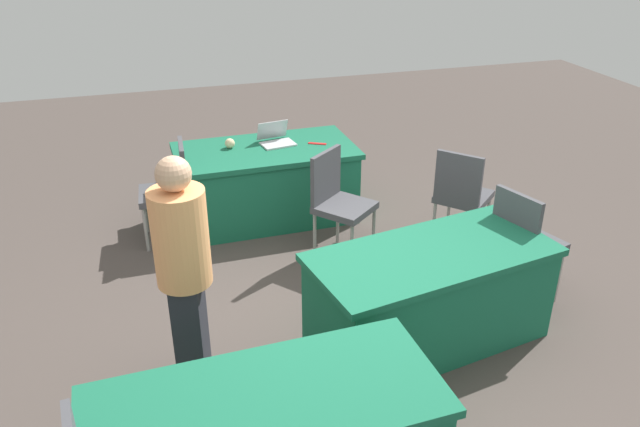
% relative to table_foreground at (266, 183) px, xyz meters
% --- Properties ---
extents(ground_plane, '(14.40, 14.40, 0.00)m').
position_rel_table_foreground_xyz_m(ground_plane, '(-0.01, 2.04, -0.37)').
color(ground_plane, '#4C423D').
extents(table_foreground, '(1.75, 0.95, 0.74)m').
position_rel_table_foreground_xyz_m(table_foreground, '(0.00, 0.00, 0.00)').
color(table_foreground, '#196647').
rests_on(table_foreground, ground).
extents(table_mid_left, '(1.83, 1.07, 0.74)m').
position_rel_table_foreground_xyz_m(table_mid_left, '(-0.68, 2.29, 0.00)').
color(table_mid_left, '#196647').
rests_on(table_mid_left, ground).
extents(chair_near_front, '(0.55, 0.55, 0.97)m').
position_rel_table_foreground_xyz_m(chair_near_front, '(-1.58, 2.04, 0.20)').
color(chair_near_front, '#9E9993').
rests_on(chair_near_front, ground).
extents(chair_tucked_left, '(0.62, 0.62, 0.95)m').
position_rel_table_foreground_xyz_m(chair_tucked_left, '(-1.55, 1.10, 0.18)').
color(chair_tucked_left, '#9E9993').
rests_on(chair_tucked_left, ground).
extents(chair_by_pillar, '(0.46, 0.46, 0.95)m').
position_rel_table_foreground_xyz_m(chair_by_pillar, '(0.94, 0.20, 0.17)').
color(chair_by_pillar, '#9E9993').
rests_on(chair_by_pillar, ground).
extents(chair_back_row, '(0.62, 0.62, 0.98)m').
position_rel_table_foreground_xyz_m(chair_back_row, '(-0.43, 0.95, 0.20)').
color(chair_back_row, '#9E9993').
rests_on(chair_back_row, ground).
extents(person_attendee_standing, '(0.42, 0.42, 1.61)m').
position_rel_table_foreground_xyz_m(person_attendee_standing, '(0.99, 2.25, 0.52)').
color(person_attendee_standing, '#26262D').
rests_on(person_attendee_standing, ground).
extents(laptop_silver, '(0.36, 0.34, 0.21)m').
position_rel_table_foreground_xyz_m(laptop_silver, '(-0.14, -0.10, 0.40)').
color(laptop_silver, silver).
rests_on(laptop_silver, table_foreground).
extents(yarn_ball, '(0.10, 0.10, 0.10)m').
position_rel_table_foreground_xyz_m(yarn_ball, '(0.32, -0.11, 0.41)').
color(yarn_ball, beige).
rests_on(yarn_ball, table_foreground).
extents(scissors_red, '(0.18, 0.12, 0.01)m').
position_rel_table_foreground_xyz_m(scissors_red, '(-0.52, 0.03, 0.37)').
color(scissors_red, red).
rests_on(scissors_red, table_foreground).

